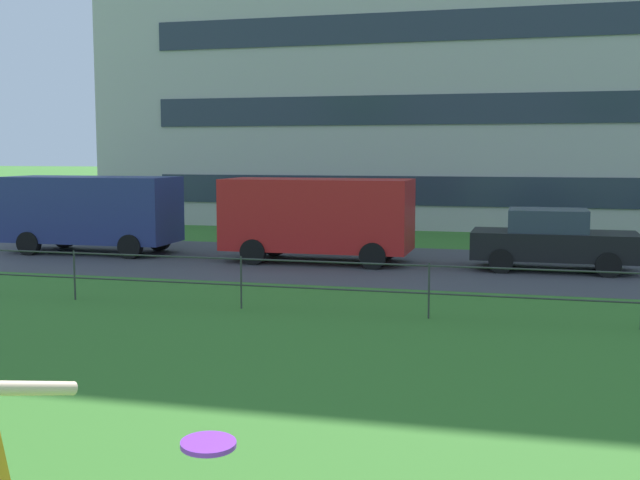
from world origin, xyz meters
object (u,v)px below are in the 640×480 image
(panel_van_left, at_px, (318,215))
(car_black_far_left, at_px, (552,240))
(panel_van_center, at_px, (92,210))
(frisbee, at_px, (208,444))

(panel_van_left, relative_size, car_black_far_left, 1.25)
(panel_van_center, distance_m, panel_van_left, 6.93)
(panel_van_left, bearing_deg, panel_van_center, 177.97)
(panel_van_center, distance_m, car_black_far_left, 12.99)
(panel_van_left, xyz_separation_m, car_black_far_left, (6.05, -0.01, -0.49))
(panel_van_left, bearing_deg, frisbee, -76.93)
(panel_van_center, height_order, car_black_far_left, panel_van_center)
(panel_van_center, height_order, panel_van_left, same)
(frisbee, height_order, panel_van_left, panel_van_left)
(frisbee, bearing_deg, panel_van_center, 122.15)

